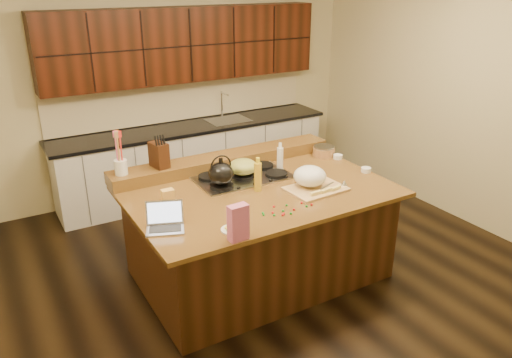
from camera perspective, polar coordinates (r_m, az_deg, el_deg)
room at (r=4.47m, az=0.32°, el=3.94°), size 5.52×5.02×2.72m
island at (r=4.83m, az=0.30°, el=-6.09°), size 2.40×1.60×0.92m
back_ledge at (r=5.18m, az=-3.63°, el=2.17°), size 2.40×0.30×0.12m
cooktop at (r=4.86m, az=-1.48°, el=0.27°), size 0.92×0.52×0.05m
back_counter at (r=6.62m, az=-7.31°, el=6.58°), size 3.70×0.66×2.40m
kettle at (r=4.57m, az=-4.01°, el=0.61°), size 0.28×0.28×0.21m
green_bowl at (r=4.82m, az=-1.50°, el=1.42°), size 0.35×0.35×0.15m
laptop at (r=3.97m, az=-10.37°, el=-4.80°), size 0.35×0.32×0.20m
oil_bottle at (r=4.54m, az=0.21°, el=0.24°), size 0.08×0.08×0.27m
vinegar_bottle at (r=5.00m, az=2.76°, el=2.24°), size 0.08×0.08×0.25m
wooden_tray at (r=4.63m, az=6.34°, el=0.00°), size 0.54×0.43×0.21m
ramekin_a at (r=5.13m, az=12.47°, el=1.04°), size 0.13×0.13×0.04m
ramekin_b at (r=5.45m, az=9.33°, el=2.53°), size 0.12×0.12×0.04m
ramekin_c at (r=4.95m, az=6.52°, el=0.61°), size 0.11×0.11×0.04m
strainer_bowl at (r=5.51m, az=7.74°, el=3.12°), size 0.25×0.25×0.09m
kitchen_timer at (r=4.72m, az=10.04°, el=-0.55°), size 0.10×0.10×0.07m
pink_bag at (r=3.71m, az=-2.05°, el=-5.00°), size 0.16×0.09×0.28m
candy_plate at (r=3.90m, az=-2.73°, el=-5.79°), size 0.22×0.22×0.01m
package_box at (r=4.34m, az=-10.03°, el=-2.09°), size 0.11×0.08×0.15m
utensil_crock at (r=4.78m, az=-15.18°, el=1.32°), size 0.14×0.14×0.14m
knife_block at (r=4.86m, az=-11.03°, el=2.71°), size 0.16×0.22×0.24m
gumdrop_0 at (r=4.22m, az=4.37°, el=-3.49°), size 0.02×0.02×0.02m
gumdrop_1 at (r=4.29m, az=3.52°, el=-3.00°), size 0.02×0.02×0.02m
gumdrop_2 at (r=4.15m, az=1.92°, el=-3.85°), size 0.02×0.02×0.02m
gumdrop_3 at (r=4.15m, az=3.99°, el=-3.95°), size 0.02×0.02×0.02m
gumdrop_4 at (r=4.12m, az=3.06°, el=-4.10°), size 0.02×0.02×0.02m
gumdrop_5 at (r=4.15m, az=0.78°, el=-3.90°), size 0.02×0.02×0.02m
gumdrop_6 at (r=4.32m, az=6.36°, el=-2.91°), size 0.02×0.02×0.02m
gumdrop_7 at (r=4.11m, az=2.09°, el=-4.15°), size 0.02×0.02×0.02m
gumdrop_8 at (r=4.26m, az=2.05°, el=-3.17°), size 0.02×0.02×0.02m
gumdrop_9 at (r=4.28m, az=5.80°, el=-3.11°), size 0.02×0.02×0.02m
gumdrop_10 at (r=4.34m, az=5.23°, el=-2.72°), size 0.02×0.02×0.02m
gumdrop_11 at (r=4.19m, az=3.11°, el=-3.64°), size 0.02×0.02×0.02m
gumdrop_12 at (r=4.14m, az=3.20°, el=-3.99°), size 0.02×0.02×0.02m
gumdrop_13 at (r=4.12m, az=0.87°, el=-4.11°), size 0.02×0.02×0.02m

